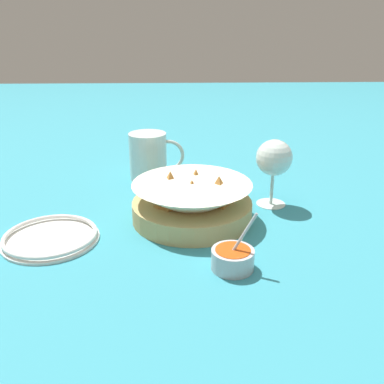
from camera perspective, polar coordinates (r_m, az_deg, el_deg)
ground_plane at (r=0.89m, az=0.28°, el=-3.00°), size 4.00×4.00×0.00m
food_basket at (r=0.86m, az=-0.01°, el=-1.42°), size 0.24×0.24×0.09m
sauce_cup at (r=0.70m, az=5.45°, el=-8.75°), size 0.07×0.07×0.10m
wine_glass at (r=0.92m, az=10.88°, el=4.24°), size 0.08×0.08×0.15m
beer_mug at (r=1.08m, az=-5.77°, el=4.52°), size 0.14×0.09×0.12m
side_plate at (r=0.83m, az=-18.35°, el=-5.71°), size 0.18×0.18×0.01m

